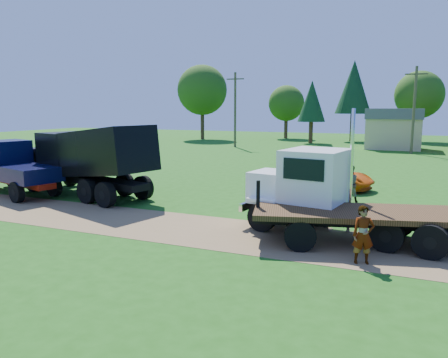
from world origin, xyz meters
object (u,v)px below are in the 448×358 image
at_px(white_semi_tractor, 317,191).
at_px(navy_truck, 11,167).
at_px(spectator_a, 363,235).
at_px(orange_pickup, 330,176).
at_px(flatbed_trailer, 377,219).
at_px(black_dump_truck, 89,157).

height_order(white_semi_tractor, navy_truck, white_semi_tractor).
xyz_separation_m(white_semi_tractor, spectator_a, (2.03, -2.99, -0.71)).
xyz_separation_m(orange_pickup, spectator_a, (3.12, -12.60, 0.20)).
height_order(navy_truck, spectator_a, navy_truck).
xyz_separation_m(navy_truck, flatbed_trailer, (19.55, -1.84, -0.57)).
bearing_deg(flatbed_trailer, navy_truck, 159.73).
distance_m(white_semi_tractor, spectator_a, 3.68).
bearing_deg(navy_truck, black_dump_truck, 28.95).
bearing_deg(navy_truck, white_semi_tractor, 12.11).
bearing_deg(spectator_a, black_dump_truck, 141.70).
xyz_separation_m(white_semi_tractor, navy_truck, (-17.26, 1.01, -0.12)).
relative_size(navy_truck, spectator_a, 3.80).
bearing_deg(orange_pickup, white_semi_tractor, -158.05).
relative_size(white_semi_tractor, flatbed_trailer, 0.90).
distance_m(white_semi_tractor, black_dump_truck, 12.85).
relative_size(flatbed_trailer, spectator_a, 4.89).
distance_m(black_dump_truck, spectator_a, 15.60).
bearing_deg(black_dump_truck, navy_truck, -151.53).
bearing_deg(white_semi_tractor, spectator_a, -46.63).
height_order(white_semi_tractor, flatbed_trailer, white_semi_tractor).
bearing_deg(white_semi_tractor, navy_truck, -174.19).
bearing_deg(spectator_a, flatbed_trailer, 64.11).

